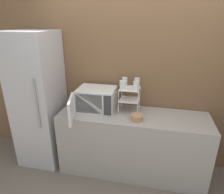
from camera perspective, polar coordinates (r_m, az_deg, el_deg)
ground_plane at (r=2.94m, az=4.59°, el=-23.52°), size 12.00×12.00×0.00m
wall_back at (r=2.84m, az=7.28°, el=5.49°), size 8.00×0.06×2.60m
counter at (r=2.89m, az=5.75°, el=-12.97°), size 1.98×0.61×0.89m
microwave at (r=2.74m, az=-4.72°, el=-0.69°), size 0.53×0.77×0.31m
dish_rack at (r=2.67m, az=5.02°, el=0.70°), size 0.27×0.25×0.33m
glass_front_left at (r=2.56m, az=2.97°, el=3.42°), size 0.07×0.07×0.12m
glass_back_right at (r=2.69m, az=7.16°, el=4.18°), size 0.07×0.07×0.12m
glass_front_right at (r=2.54m, az=6.85°, el=3.12°), size 0.07×0.07×0.12m
glass_back_left at (r=2.71m, az=3.67°, el=4.43°), size 0.07×0.07×0.12m
bowl at (r=2.51m, az=7.10°, el=-5.86°), size 0.15×0.15×0.08m
refrigerator at (r=3.07m, az=-20.16°, el=-1.00°), size 0.60×0.65×1.94m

